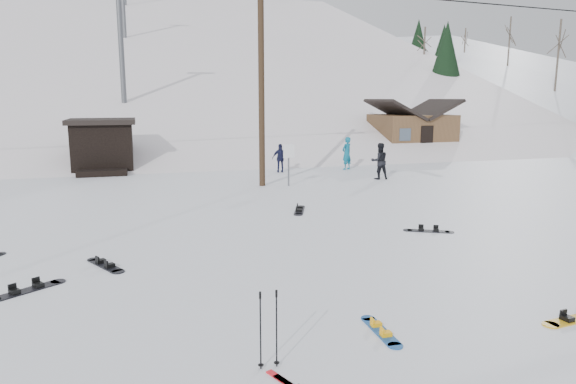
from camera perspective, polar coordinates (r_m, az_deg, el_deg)
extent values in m
plane|color=white|center=(9.28, 5.41, -13.95)|extent=(200.00, 200.00, 0.00)
cube|color=white|center=(64.88, -12.95, -4.00)|extent=(60.00, 85.24, 65.97)
cube|color=white|center=(72.53, 18.81, -1.97)|extent=(45.66, 93.98, 54.59)
cylinder|color=#3A2819|center=(22.46, -2.98, 12.11)|extent=(0.26, 0.26, 9.00)
cylinder|color=#595B60|center=(22.53, 0.07, 2.94)|extent=(0.07, 0.07, 1.80)
cube|color=white|center=(22.42, 0.10, 4.58)|extent=(0.50, 0.04, 0.60)
cube|color=black|center=(29.02, -19.84, 4.69)|extent=(3.00, 3.00, 2.50)
cube|color=black|center=(28.93, -20.01, 7.39)|extent=(3.40, 3.40, 0.25)
cube|color=black|center=(27.35, -19.92, 2.06)|extent=(2.40, 1.20, 0.30)
cylinder|color=#595B60|center=(38.01, -18.05, 15.07)|extent=(0.36, 0.36, 8.00)
cylinder|color=#595B60|center=(58.70, -17.86, 19.65)|extent=(0.36, 0.36, 8.00)
cube|color=brown|center=(36.74, 13.54, 6.25)|extent=(5.00, 4.00, 2.70)
cube|color=black|center=(36.02, 11.76, 8.95)|extent=(2.69, 4.40, 1.43)
cube|color=black|center=(37.36, 15.47, 8.84)|extent=(2.69, 4.40, 1.43)
cube|color=black|center=(35.03, 15.16, 5.58)|extent=(0.90, 0.06, 1.90)
cube|color=#18529F|center=(8.94, 10.27, -14.99)|extent=(0.26, 1.06, 0.02)
cylinder|color=#18529F|center=(9.37, 8.86, -13.70)|extent=(0.24, 0.24, 0.02)
cylinder|color=#18529F|center=(8.52, 11.84, -16.39)|extent=(0.24, 0.24, 0.02)
cube|color=#FFAA0D|center=(9.08, 9.75, -14.25)|extent=(0.17, 0.13, 0.07)
cube|color=#FFAA0D|center=(8.77, 10.83, -15.21)|extent=(0.17, 0.13, 0.07)
cylinder|color=black|center=(7.52, -3.07, -15.25)|extent=(0.02, 0.02, 1.13)
cylinder|color=black|center=(7.76, -3.04, -18.64)|extent=(0.08, 0.08, 0.01)
cylinder|color=black|center=(7.30, -3.12, -11.39)|extent=(0.03, 0.03, 0.10)
cylinder|color=black|center=(7.57, -1.28, -15.06)|extent=(0.02, 0.02, 1.13)
cylinder|color=black|center=(7.80, -1.26, -18.42)|extent=(0.08, 0.08, 0.01)
cylinder|color=black|center=(7.36, -1.30, -11.21)|extent=(0.03, 0.03, 0.10)
cube|color=black|center=(11.72, -27.03, -9.73)|extent=(1.23, 1.00, 0.03)
cylinder|color=black|center=(11.98, -24.19, -9.07)|extent=(0.30, 0.30, 0.03)
cube|color=black|center=(11.79, -26.01, -9.24)|extent=(0.25, 0.27, 0.09)
cube|color=black|center=(11.61, -28.10, -9.72)|extent=(0.25, 0.27, 0.09)
cube|color=black|center=(12.69, -19.64, -7.69)|extent=(0.85, 1.23, 0.03)
cylinder|color=black|center=(13.23, -20.81, -7.03)|extent=(0.29, 0.29, 0.03)
cylinder|color=black|center=(12.15, -18.35, -8.41)|extent=(0.29, 0.29, 0.03)
cube|color=black|center=(12.87, -20.08, -7.22)|extent=(0.25, 0.23, 0.08)
cube|color=black|center=(12.48, -19.20, -7.71)|extent=(0.25, 0.23, 0.08)
cylinder|color=black|center=(14.68, -29.36, -6.01)|extent=(0.27, 0.27, 0.02)
cube|color=black|center=(15.49, 15.34, -4.21)|extent=(1.17, 0.77, 0.02)
cylinder|color=black|center=(15.55, 17.49, -4.27)|extent=(0.27, 0.27, 0.02)
cylinder|color=black|center=(15.45, 13.17, -4.15)|extent=(0.27, 0.27, 0.02)
cube|color=black|center=(15.50, 16.13, -4.05)|extent=(0.22, 0.24, 0.08)
cube|color=black|center=(15.46, 14.57, -4.01)|extent=(0.22, 0.24, 0.08)
cube|color=yellow|center=(10.52, 29.33, -12.20)|extent=(1.24, 0.42, 0.02)
cylinder|color=yellow|center=(10.07, 27.15, -13.00)|extent=(0.28, 0.28, 0.02)
cube|color=black|center=(10.34, 28.59, -12.22)|extent=(0.17, 0.22, 0.08)
cube|color=black|center=(17.66, 1.28, -2.06)|extent=(0.75, 1.33, 0.03)
cylinder|color=black|center=(18.30, 1.41, -1.62)|extent=(0.30, 0.30, 0.03)
cylinder|color=black|center=(17.02, 1.14, -2.53)|extent=(0.30, 0.30, 0.03)
cube|color=black|center=(17.88, 1.33, -1.72)|extent=(0.26, 0.23, 0.09)
cube|color=black|center=(17.42, 1.23, -2.04)|extent=(0.26, 0.23, 0.09)
imported|color=#0D6683|center=(27.98, 6.54, 4.29)|extent=(0.76, 0.67, 1.76)
imported|color=black|center=(24.83, 10.13, 3.40)|extent=(0.90, 0.73, 1.73)
imported|color=#D24A67|center=(35.69, 13.38, 5.20)|extent=(1.13, 0.88, 1.54)
imported|color=#151736|center=(26.74, -0.84, 3.78)|extent=(0.92, 0.49, 1.49)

